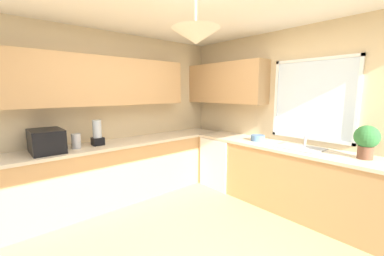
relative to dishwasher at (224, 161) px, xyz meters
The scene contains 11 objects.
ground_plane 2.01m from the dishwasher, 56.58° to the right, with size 9.03×9.03×0.00m, color tan.
room_shell 1.79m from the dishwasher, 78.92° to the right, with size 4.22×4.08×2.62m.
counter_run_left 1.77m from the dishwasher, 111.93° to the right, with size 0.65×3.69×0.90m.
counter_run_back 1.29m from the dishwasher, ahead, with size 3.31×0.65×0.90m.
dishwasher is the anchor object (origin of this frame).
microwave 2.74m from the dishwasher, 104.33° to the right, with size 0.48×0.36×0.29m, color black.
kettle 2.40m from the dishwasher, 105.91° to the right, with size 0.12×0.12×0.20m, color #B7B7BC.
sink_assembly 1.40m from the dishwasher, ahead, with size 0.57×0.40×0.19m.
potted_plant 2.15m from the dishwasher, ahead, with size 0.26×0.26×0.38m.
bowl 0.84m from the dishwasher, ahead, with size 0.21×0.21×0.09m, color #4C7099.
blender_appliance 2.16m from the dishwasher, 108.66° to the right, with size 0.15×0.15×0.36m.
Camera 1 is at (1.68, -1.50, 1.65)m, focal length 22.55 mm.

